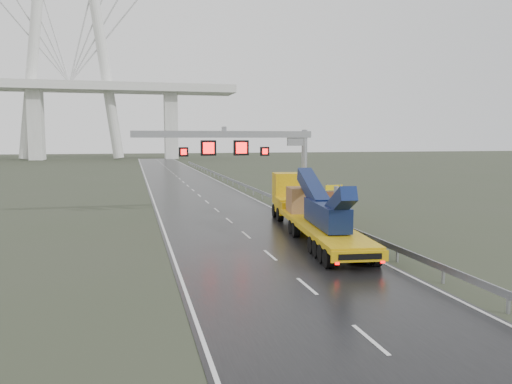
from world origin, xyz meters
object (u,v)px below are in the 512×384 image
object	(u,v)px
heavy_haul_truck	(307,207)
exit_sign_pair	(334,194)
striped_barrier	(296,209)
sign_gantry	(249,149)

from	to	relation	value
heavy_haul_truck	exit_sign_pair	xyz separation A→B (m)	(4.57, 6.16, 0.15)
heavy_haul_truck	striped_barrier	bearing A→B (deg)	84.26
sign_gantry	exit_sign_pair	distance (m)	8.00
striped_barrier	heavy_haul_truck	bearing A→B (deg)	-85.39
sign_gantry	heavy_haul_truck	size ratio (longest dim) A/B	0.79
exit_sign_pair	striped_barrier	world-z (taller)	exit_sign_pair
exit_sign_pair	heavy_haul_truck	bearing A→B (deg)	-132.30
sign_gantry	heavy_haul_truck	bearing A→B (deg)	-73.17
heavy_haul_truck	sign_gantry	bearing A→B (deg)	113.37
sign_gantry	heavy_haul_truck	world-z (taller)	sign_gantry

